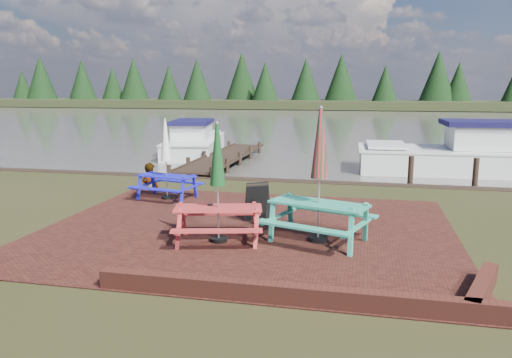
{
  "coord_description": "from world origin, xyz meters",
  "views": [
    {
      "loc": [
        2.5,
        -9.42,
        3.16
      ],
      "look_at": [
        0.01,
        1.89,
        1.0
      ],
      "focal_mm": 35.0,
      "sensor_mm": 36.0,
      "label": 1
    }
  ],
  "objects": [
    {
      "name": "boat_jetty",
      "position": [
        -5.78,
        13.99,
        0.38
      ],
      "size": [
        3.39,
        6.92,
        1.92
      ],
      "rotation": [
        0.0,
        0.0,
        0.17
      ],
      "color": "silver",
      "rests_on": "ground"
    },
    {
      "name": "water",
      "position": [
        0.0,
        37.0,
        0.0
      ],
      "size": [
        120.0,
        60.0,
        0.02
      ],
      "primitive_type": "cube",
      "color": "#43403A",
      "rests_on": "ground"
    },
    {
      "name": "brick_wall",
      "position": [
        2.15,
        -2.42,
        0.15
      ],
      "size": [
        6.21,
        1.79,
        0.3
      ],
      "color": "#4C1E16",
      "rests_on": "ground"
    },
    {
      "name": "person",
      "position": [
        -3.91,
        4.58,
        0.85
      ],
      "size": [
        0.68,
        0.51,
        1.69
      ],
      "primitive_type": "imported",
      "rotation": [
        0.0,
        0.0,
        2.96
      ],
      "color": "gray",
      "rests_on": "ground"
    },
    {
      "name": "picnic_table_teal",
      "position": [
        1.63,
        0.48,
        0.96
      ],
      "size": [
        2.43,
        2.3,
        2.74
      ],
      "rotation": [
        0.0,
        0.0,
        -0.33
      ],
      "color": "teal",
      "rests_on": "ground"
    },
    {
      "name": "picnic_table_blue",
      "position": [
        -2.93,
        3.52,
        0.79
      ],
      "size": [
        1.87,
        1.73,
        2.26
      ],
      "rotation": [
        0.0,
        0.0,
        -0.19
      ],
      "color": "#1918B7",
      "rests_on": "ground"
    },
    {
      "name": "jetty",
      "position": [
        -3.5,
        11.28,
        0.11
      ],
      "size": [
        1.76,
        9.08,
        1.0
      ],
      "color": "black",
      "rests_on": "ground"
    },
    {
      "name": "ground",
      "position": [
        0.0,
        0.0,
        0.0
      ],
      "size": [
        120.0,
        120.0,
        0.0
      ],
      "primitive_type": "plane",
      "color": "black",
      "rests_on": "ground"
    },
    {
      "name": "boat_near",
      "position": [
        6.6,
        11.14,
        0.47
      ],
      "size": [
        8.44,
        3.19,
        2.26
      ],
      "rotation": [
        0.0,
        0.0,
        1.61
      ],
      "color": "silver",
      "rests_on": "ground"
    },
    {
      "name": "picnic_table_red",
      "position": [
        -0.36,
        0.02,
        0.86
      ],
      "size": [
        2.08,
        1.94,
        2.45
      ],
      "rotation": [
        0.0,
        0.0,
        0.24
      ],
      "color": "#B22E2D",
      "rests_on": "ground"
    },
    {
      "name": "paving",
      "position": [
        0.0,
        1.0,
        0.01
      ],
      "size": [
        9.0,
        7.5,
        0.02
      ],
      "primitive_type": "cube",
      "color": "#341510",
      "rests_on": "ground"
    },
    {
      "name": "chalkboard",
      "position": [
        0.05,
        1.86,
        0.46
      ],
      "size": [
        0.58,
        0.77,
        0.88
      ],
      "rotation": [
        0.0,
        0.0,
        0.57
      ],
      "color": "black",
      "rests_on": "ground"
    },
    {
      "name": "far_treeline",
      "position": [
        0.0,
        66.0,
        3.28
      ],
      "size": [
        120.0,
        10.0,
        8.1
      ],
      "color": "black",
      "rests_on": "ground"
    }
  ]
}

